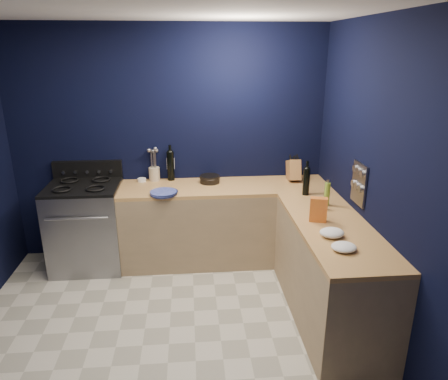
{
  "coord_description": "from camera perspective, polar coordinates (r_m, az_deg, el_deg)",
  "views": [
    {
      "loc": [
        0.21,
        -2.86,
        2.35
      ],
      "look_at": [
        0.55,
        1.0,
        1.0
      ],
      "focal_mm": 33.11,
      "sensor_mm": 36.0,
      "label": 1
    }
  ],
  "objects": [
    {
      "name": "spice_panel",
      "position": [
        3.91,
        18.16,
        0.82
      ],
      "size": [
        0.02,
        0.28,
        0.38
      ],
      "primitive_type": "cube",
      "color": "gray",
      "rests_on": "wall_right"
    },
    {
      "name": "top_right",
      "position": [
        3.68,
        14.92,
        -5.03
      ],
      "size": [
        0.63,
        1.67,
        0.04
      ],
      "primitive_type": "cube",
      "color": "#94612F",
      "rests_on": "cab_right"
    },
    {
      "name": "floor",
      "position": [
        3.71,
        -7.61,
        -20.44
      ],
      "size": [
        3.5,
        3.5,
        0.02
      ],
      "primitive_type": "cube",
      "color": "beige",
      "rests_on": "ground"
    },
    {
      "name": "cab_right",
      "position": [
        3.88,
        14.34,
        -11.1
      ],
      "size": [
        0.63,
        1.67,
        0.86
      ],
      "primitive_type": "cube",
      "color": "#9C815E",
      "rests_on": "floor"
    },
    {
      "name": "cooktop",
      "position": [
        4.65,
        -18.96,
        0.42
      ],
      "size": [
        0.76,
        0.66,
        0.03
      ],
      "primitive_type": "cube",
      "color": "black",
      "rests_on": "gas_range"
    },
    {
      "name": "plate_stack",
      "position": [
        4.31,
        -8.37,
        -0.4
      ],
      "size": [
        0.33,
        0.33,
        0.03
      ],
      "primitive_type": "cylinder",
      "rotation": [
        0.0,
        0.0,
        -0.21
      ],
      "color": "navy",
      "rests_on": "top_back"
    },
    {
      "name": "wall_outlet",
      "position": [
        4.77,
        -7.38,
        3.62
      ],
      "size": [
        0.09,
        0.02,
        0.13
      ],
      "primitive_type": "cube",
      "color": "white",
      "rests_on": "wall_back"
    },
    {
      "name": "wine_bottle_back",
      "position": [
        4.73,
        -7.38,
        3.29
      ],
      "size": [
        0.09,
        0.09,
        0.33
      ],
      "primitive_type": "cylinder",
      "rotation": [
        0.0,
        0.0,
        0.09
      ],
      "color": "black",
      "rests_on": "top_back"
    },
    {
      "name": "utensil_crock",
      "position": [
        4.77,
        -9.59,
        2.2
      ],
      "size": [
        0.16,
        0.16,
        0.15
      ],
      "primitive_type": "cylinder",
      "rotation": [
        0.0,
        0.0,
        0.33
      ],
      "color": "beige",
      "rests_on": "top_back"
    },
    {
      "name": "wall_right",
      "position": [
        3.42,
        22.22,
        -0.17
      ],
      "size": [
        0.02,
        3.5,
        2.6
      ],
      "primitive_type": "cube",
      "color": "black",
      "rests_on": "ground"
    },
    {
      "name": "ceiling",
      "position": [
        2.88,
        -10.1,
        24.12
      ],
      "size": [
        3.5,
        3.5,
        0.02
      ],
      "primitive_type": "cube",
      "color": "silver",
      "rests_on": "ground"
    },
    {
      "name": "crouton_bag",
      "position": [
        3.68,
        12.9,
        -2.66
      ],
      "size": [
        0.16,
        0.11,
        0.22
      ],
      "primitive_type": "cube",
      "rotation": [
        0.0,
        0.0,
        -0.28
      ],
      "color": "#A71127",
      "rests_on": "top_right"
    },
    {
      "name": "spice_jar_near",
      "position": [
        3.98,
        13.74,
        -1.93
      ],
      "size": [
        0.06,
        0.06,
        0.11
      ],
      "primitive_type": "cylinder",
      "rotation": [
        0.0,
        0.0,
        0.34
      ],
      "color": "olive",
      "rests_on": "top_right"
    },
    {
      "name": "towel_end",
      "position": [
        3.25,
        16.22,
        -7.57
      ],
      "size": [
        0.24,
        0.23,
        0.06
      ],
      "primitive_type": "ellipsoid",
      "rotation": [
        0.0,
        0.0,
        0.41
      ],
      "color": "white",
      "rests_on": "top_right"
    },
    {
      "name": "oven_door",
      "position": [
        4.54,
        -19.19,
        -6.66
      ],
      "size": [
        0.59,
        0.02,
        0.42
      ],
      "primitive_type": "cube",
      "color": "black",
      "rests_on": "gas_range"
    },
    {
      "name": "backguard",
      "position": [
        4.9,
        -18.31,
        2.71
      ],
      "size": [
        0.76,
        0.06,
        0.2
      ],
      "primitive_type": "cube",
      "color": "black",
      "rests_on": "gas_range"
    },
    {
      "name": "cab_back",
      "position": [
        4.72,
        0.15,
        -4.79
      ],
      "size": [
        2.3,
        0.63,
        0.86
      ],
      "primitive_type": "cube",
      "color": "#9C815E",
      "rests_on": "floor"
    },
    {
      "name": "knife_block",
      "position": [
        4.77,
        9.57,
        2.71
      ],
      "size": [
        0.13,
        0.27,
        0.29
      ],
      "primitive_type": "cube",
      "rotation": [
        -0.31,
        0.0,
        -0.0
      ],
      "color": "olive",
      "rests_on": "top_back"
    },
    {
      "name": "spice_jar_far",
      "position": [
        3.9,
        12.75,
        -2.43
      ],
      "size": [
        0.05,
        0.05,
        0.08
      ],
      "primitive_type": "cylinder",
      "rotation": [
        0.0,
        0.0,
        -0.24
      ],
      "color": "olive",
      "rests_on": "top_right"
    },
    {
      "name": "wall_back",
      "position": [
        4.74,
        -7.48,
        6.26
      ],
      "size": [
        3.5,
        0.02,
        2.6
      ],
      "primitive_type": "cube",
      "color": "black",
      "rests_on": "ground"
    },
    {
      "name": "lemon_basket",
      "position": [
        4.64,
        -1.97,
        1.52
      ],
      "size": [
        0.28,
        0.28,
        0.08
      ],
      "primitive_type": "cylinder",
      "rotation": [
        0.0,
        0.0,
        -0.3
      ],
      "color": "black",
      "rests_on": "top_back"
    },
    {
      "name": "gas_range",
      "position": [
        4.82,
        -18.35,
        -4.94
      ],
      "size": [
        0.76,
        0.66,
        0.92
      ],
      "primitive_type": "cube",
      "color": "gray",
      "rests_on": "floor"
    },
    {
      "name": "top_back",
      "position": [
        4.56,
        0.15,
        0.39
      ],
      "size": [
        2.3,
        0.63,
        0.04
      ],
      "primitive_type": "cube",
      "color": "#94612F",
      "rests_on": "cab_back"
    },
    {
      "name": "wine_bottle_right",
      "position": [
        4.31,
        11.29,
        1.14
      ],
      "size": [
        0.08,
        0.08,
        0.28
      ],
      "primitive_type": "cylinder",
      "rotation": [
        0.0,
        0.0,
        0.25
      ],
      "color": "black",
      "rests_on": "top_right"
    },
    {
      "name": "oil_bottle",
      "position": [
        4.07,
        14.03,
        -0.56
      ],
      "size": [
        0.06,
        0.06,
        0.23
      ],
      "primitive_type": "cylinder",
      "rotation": [
        0.0,
        0.0,
        0.13
      ],
      "color": "olive",
      "rests_on": "top_right"
    },
    {
      "name": "ramekin",
      "position": [
        4.77,
        -11.28,
        1.37
      ],
      "size": [
        0.1,
        0.1,
        0.04
      ],
      "primitive_type": "cylinder",
      "rotation": [
        0.0,
        0.0,
        -0.09
      ],
      "color": "white",
      "rests_on": "top_back"
    },
    {
      "name": "towel_front",
      "position": [
        3.44,
        14.68,
        -5.73
      ],
      "size": [
        0.25,
        0.23,
        0.07
      ],
      "primitive_type": "ellipsoid",
      "rotation": [
        0.0,
        0.0,
        -0.39
      ],
      "color": "white",
      "rests_on": "top_right"
    }
  ]
}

